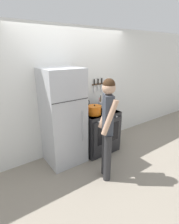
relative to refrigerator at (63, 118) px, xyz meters
name	(u,v)px	position (x,y,z in m)	size (l,w,h in m)	color
ground_plane	(77,146)	(0.47, 0.32, -0.91)	(14.00, 14.00, 0.00)	gray
wall_back	(75,92)	(0.47, 0.35, 0.37)	(10.00, 0.06, 2.55)	silver
refrigerator	(63,118)	(0.00, 0.00, 0.00)	(0.69, 0.66, 1.82)	#B7BABF
stove_range	(98,130)	(0.77, -0.05, -0.45)	(0.76, 0.73, 0.90)	#232326
dutch_oven_pot	(94,110)	(0.60, -0.16, 0.08)	(0.31, 0.27, 0.20)	orange
tea_kettle	(87,107)	(0.62, 0.11, 0.06)	(0.21, 0.17, 0.24)	black
utensil_jar	(100,104)	(0.97, 0.12, 0.06)	(0.11, 0.11, 0.28)	#B7BABF
person	(107,125)	(0.35, -0.85, 0.07)	(0.38, 0.42, 1.71)	#2D2D30
wall_knife_strip	(98,84)	(1.04, 0.30, 0.48)	(0.31, 0.03, 0.33)	brown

